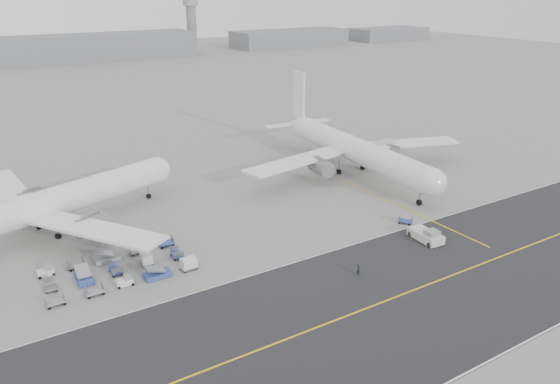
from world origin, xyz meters
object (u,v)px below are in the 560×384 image
airliner_b (353,149)px  ground_crew_a (358,270)px  airliner_a (46,205)px  pushback_tug (426,235)px  jet_bridge (375,151)px  control_tower (192,25)px

airliner_b → ground_crew_a: airliner_b is taller
airliner_b → airliner_a: bearing=-178.1°
pushback_tug → jet_bridge: (18.96, 34.79, 3.04)m
ground_crew_a → airliner_a: bearing=107.5°
airliner_b → ground_crew_a: size_ratio=31.61×
airliner_a → airliner_b: bearing=-110.8°
airliner_b → pushback_tug: (-12.01, -34.45, -4.69)m
jet_bridge → ground_crew_a: bearing=-143.6°
control_tower → jet_bridge: control_tower is taller
airliner_a → jet_bridge: 72.00m
pushback_tug → jet_bridge: bearing=65.3°
airliner_b → pushback_tug: airliner_b is taller
airliner_a → airliner_b: (65.01, -2.25, 0.34)m
ground_crew_a → control_tower: bearing=46.5°
pushback_tug → airliner_a: bearing=149.2°
jet_bridge → control_tower: bearing=66.5°
control_tower → ground_crew_a: control_tower is taller
airliner_a → ground_crew_a: (35.82, -39.68, -4.41)m
airliner_a → pushback_tug: (53.00, -36.70, -4.35)m
airliner_a → jet_bridge: airliner_a is taller
airliner_a → ground_crew_a: 53.64m
airliner_b → jet_bridge: 7.15m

